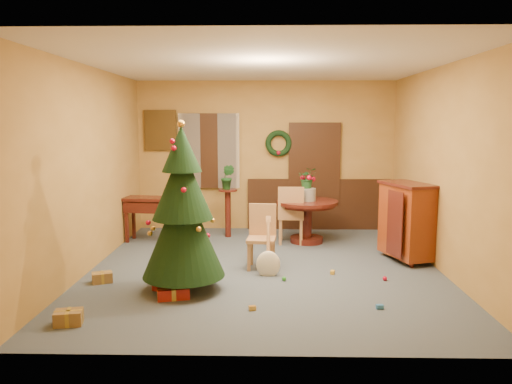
{
  "coord_description": "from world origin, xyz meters",
  "views": [
    {
      "loc": [
        0.03,
        -7.02,
        2.11
      ],
      "look_at": [
        -0.14,
        0.4,
        1.06
      ],
      "focal_mm": 35.0,
      "sensor_mm": 36.0,
      "label": 1
    }
  ],
  "objects_px": {
    "chair_near": "(262,234)",
    "writing_desk": "(150,208)",
    "dining_table": "(307,213)",
    "christmas_tree": "(183,211)",
    "sideboard": "(406,219)"
  },
  "relations": [
    {
      "from": "dining_table",
      "to": "chair_near",
      "type": "distance_m",
      "value": 1.72
    },
    {
      "from": "chair_near",
      "to": "christmas_tree",
      "type": "xyz_separation_m",
      "value": [
        -0.97,
        -1.04,
        0.52
      ]
    },
    {
      "from": "writing_desk",
      "to": "chair_near",
      "type": "bearing_deg",
      "value": -37.79
    },
    {
      "from": "chair_near",
      "to": "christmas_tree",
      "type": "relative_size",
      "value": 0.43
    },
    {
      "from": "chair_near",
      "to": "writing_desk",
      "type": "bearing_deg",
      "value": 142.21
    },
    {
      "from": "chair_near",
      "to": "sideboard",
      "type": "bearing_deg",
      "value": 10.17
    },
    {
      "from": "christmas_tree",
      "to": "dining_table",
      "type": "bearing_deg",
      "value": 55.76
    },
    {
      "from": "chair_near",
      "to": "writing_desk",
      "type": "distance_m",
      "value": 2.53
    },
    {
      "from": "dining_table",
      "to": "writing_desk",
      "type": "relative_size",
      "value": 1.15
    },
    {
      "from": "sideboard",
      "to": "christmas_tree",
      "type": "bearing_deg",
      "value": -155.69
    },
    {
      "from": "dining_table",
      "to": "chair_near",
      "type": "relative_size",
      "value": 1.17
    },
    {
      "from": "dining_table",
      "to": "writing_desk",
      "type": "distance_m",
      "value": 2.78
    },
    {
      "from": "writing_desk",
      "to": "sideboard",
      "type": "bearing_deg",
      "value": -15.41
    },
    {
      "from": "dining_table",
      "to": "christmas_tree",
      "type": "relative_size",
      "value": 0.51
    },
    {
      "from": "chair_near",
      "to": "dining_table",
      "type": "bearing_deg",
      "value": 63.12
    }
  ]
}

